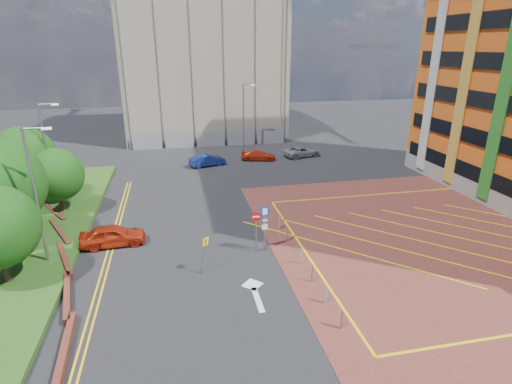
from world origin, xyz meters
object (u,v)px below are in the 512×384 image
object	(u,v)px
tree_c	(56,175)
warning_sign	(203,251)
car_blue_back	(207,160)
car_silver_back	(302,151)
lamp_left_far	(47,150)
lamp_back	(244,114)
car_red_left	(113,235)
lamp_left_near	(36,191)
tree_d	(24,158)
car_red_back	(258,155)
sign_cluster	(262,223)

from	to	relation	value
tree_c	warning_sign	distance (m)	14.88
car_blue_back	car_silver_back	bearing A→B (deg)	-96.97
lamp_left_far	warning_sign	size ratio (longest dim) A/B	3.56
car_blue_back	warning_sign	bearing A→B (deg)	159.13
lamp_back	tree_c	bearing A→B (deg)	-134.32
lamp_back	car_red_left	size ratio (longest dim) A/B	1.94
lamp_left_near	warning_sign	size ratio (longest dim) A/B	3.56
tree_d	car_silver_back	xyz separation A→B (m)	(26.52, 9.71, -3.25)
tree_d	car_red_back	size ratio (longest dim) A/B	1.55
sign_cluster	car_red_left	world-z (taller)	sign_cluster
car_blue_back	lamp_back	bearing A→B (deg)	-52.98
tree_d	car_red_back	world-z (taller)	tree_d
lamp_back	car_red_left	distance (m)	27.75
sign_cluster	car_red_back	distance (m)	21.76
lamp_left_far	warning_sign	xyz separation A→B (m)	(10.95, -12.85, -3.23)
sign_cluster	warning_sign	world-z (taller)	sign_cluster
tree_c	car_silver_back	bearing A→B (deg)	28.38
tree_c	warning_sign	bearing A→B (deg)	-47.23
sign_cluster	car_red_back	bearing A→B (deg)	78.44
tree_c	car_red_left	world-z (taller)	tree_c
car_red_back	warning_sign	bearing A→B (deg)	174.94
sign_cluster	warning_sign	xyz separation A→B (m)	(-3.76, -1.83, -0.52)
lamp_left_far	car_red_left	distance (m)	10.60
tree_c	lamp_back	size ratio (longest dim) A/B	0.61
lamp_left_far	warning_sign	bearing A→B (deg)	-49.55
sign_cluster	car_red_back	size ratio (longest dim) A/B	0.82
car_red_left	car_blue_back	size ratio (longest dim) A/B	1.06
lamp_left_far	car_red_left	size ratio (longest dim) A/B	1.94
car_silver_back	car_red_back	bearing A→B (deg)	80.61
car_blue_back	lamp_left_far	bearing A→B (deg)	109.45
tree_c	car_red_left	xyz separation A→B (m)	(4.50, -6.20, -2.49)
tree_c	warning_sign	world-z (taller)	tree_c
tree_d	car_silver_back	distance (m)	28.43
tree_d	warning_sign	bearing A→B (deg)	-46.73
lamp_left_near	tree_c	bearing A→B (deg)	97.69
lamp_back	warning_sign	bearing A→B (deg)	-104.66
sign_cluster	car_red_left	size ratio (longest dim) A/B	0.78
tree_d	warning_sign	size ratio (longest dim) A/B	2.70
tree_d	car_red_back	bearing A→B (deg)	23.64
lamp_left_near	car_red_back	bearing A→B (deg)	49.88
lamp_left_far	car_silver_back	xyz separation A→B (m)	(24.44, 10.71, -4.04)
warning_sign	car_red_back	size ratio (longest dim) A/B	0.58
tree_d	car_red_left	world-z (taller)	tree_d
lamp_back	car_red_back	world-z (taller)	lamp_back
tree_c	car_red_back	world-z (taller)	tree_c
car_red_left	car_silver_back	size ratio (longest dim) A/B	0.93
car_blue_back	tree_d	bearing A→B (deg)	102.77
lamp_left_near	car_blue_back	size ratio (longest dim) A/B	2.05
tree_d	car_red_left	bearing A→B (deg)	-50.82
lamp_back	car_red_left	xyz separation A→B (m)	(-13.08, -24.20, -3.66)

